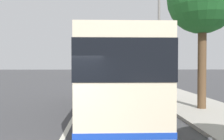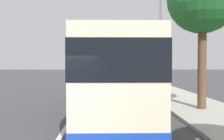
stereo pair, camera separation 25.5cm
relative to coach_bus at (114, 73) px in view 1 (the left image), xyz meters
The scene contains 9 objects.
sidewalk_curb 6.13m from the coach_bus, 50.45° to the right, with size 110.00×3.60×0.14m, color #B2ADA3.
lane_divider_line 4.56m from the coach_bus, 25.87° to the left, with size 110.00×0.16×0.01m, color silver.
coach_bus is the anchor object (origin of this frame).
car_side_street 26.04m from the coach_bus, ahead, with size 4.33×2.06×1.37m.
car_oncoming 32.60m from the coach_bus, ahead, with size 4.50×1.94×1.41m.
car_behind_bus 43.33m from the coach_bus, ahead, with size 4.67×1.94×1.49m.
car_far_distant 31.25m from the coach_bus, ahead, with size 4.77×2.14×1.50m.
roadside_tree_mid_block 5.62m from the coach_bus, 85.44° to the right, with size 3.42×3.42×7.23m.
utility_pole 10.70m from the coach_bus, 24.73° to the right, with size 0.21×0.21×8.42m, color slate.
Camera 1 is at (-5.15, -1.21, 2.29)m, focal length 39.09 mm.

